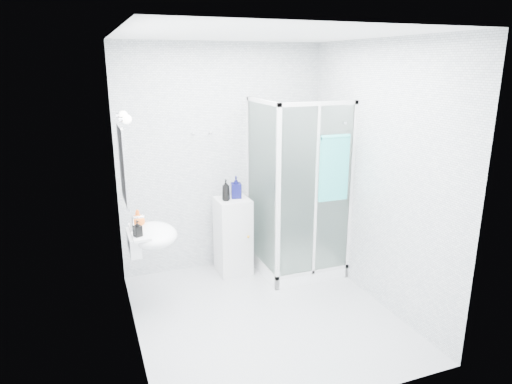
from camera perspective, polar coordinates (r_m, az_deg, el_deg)
name	(u,v)px	position (r m, az deg, el deg)	size (l,w,h in m)	color
room	(265,187)	(4.11, 1.09, 0.69)	(2.40, 2.60, 2.60)	silver
shower_enclosure	(293,236)	(5.30, 4.68, -5.50)	(0.90, 0.95, 2.00)	white
wall_basin	(150,236)	(4.45, -13.10, -5.36)	(0.46, 0.56, 0.35)	white
mirror	(122,165)	(4.23, -16.36, 3.27)	(0.02, 0.60, 0.70)	white
vanity_lights	(124,117)	(4.17, -16.13, 8.98)	(0.10, 0.40, 0.08)	silver
wall_hooks	(202,133)	(5.14, -6.79, 7.32)	(0.23, 0.06, 0.03)	silver
storage_cabinet	(233,236)	(5.29, -2.89, -5.51)	(0.37, 0.40, 0.89)	silver
hand_towel	(334,166)	(4.82, 9.75, 3.16)	(0.33, 0.05, 0.70)	#30B6B2
shampoo_bottle_a	(226,190)	(5.06, -3.78, 0.24)	(0.09, 0.09, 0.24)	black
shampoo_bottle_b	(236,187)	(5.16, -2.51, 0.62)	(0.11, 0.12, 0.25)	#0C0D49
soap_dispenser_orange	(138,218)	(4.49, -14.57, -3.22)	(0.13, 0.13, 0.17)	orange
soap_dispenser_black	(137,229)	(4.25, -14.60, -4.44)	(0.07, 0.07, 0.15)	black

